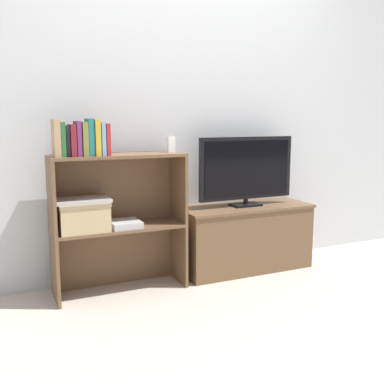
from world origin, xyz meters
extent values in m
plane|color=#BCB2A3|center=(0.00, 0.00, 0.00)|extent=(16.00, 16.00, 0.00)
cube|color=silver|center=(0.00, 0.41, 1.20)|extent=(10.00, 0.05, 2.40)
cube|color=brown|center=(0.46, 0.19, 0.24)|extent=(1.00, 0.37, 0.48)
cube|color=brown|center=(0.46, 0.19, 0.49)|extent=(1.02, 0.39, 0.02)
cube|color=black|center=(0.46, 0.19, 0.50)|extent=(0.22, 0.14, 0.01)
cylinder|color=black|center=(0.46, 0.19, 0.53)|extent=(0.04, 0.04, 0.04)
cube|color=black|center=(0.46, 0.19, 0.78)|extent=(0.78, 0.03, 0.46)
cube|color=black|center=(0.46, 0.17, 0.78)|extent=(0.71, 0.00, 0.41)
cube|color=brown|center=(-0.95, 0.15, 0.22)|extent=(0.02, 0.30, 0.45)
cube|color=brown|center=(-0.11, 0.15, 0.22)|extent=(0.02, 0.30, 0.45)
cube|color=brown|center=(-0.53, 0.29, 0.22)|extent=(0.83, 0.02, 0.45)
cube|color=brown|center=(-0.53, 0.15, 0.44)|extent=(0.83, 0.30, 0.02)
cube|color=brown|center=(-0.95, 0.15, 0.68)|extent=(0.02, 0.30, 0.48)
cube|color=brown|center=(-0.11, 0.15, 0.68)|extent=(0.02, 0.30, 0.48)
cube|color=brown|center=(-0.53, 0.29, 0.68)|extent=(0.83, 0.02, 0.48)
cube|color=brown|center=(-0.53, 0.15, 0.91)|extent=(0.83, 0.30, 0.02)
cube|color=tan|center=(-0.92, 0.10, 1.03)|extent=(0.04, 0.15, 0.22)
cube|color=#286638|center=(-0.88, 0.10, 1.03)|extent=(0.03, 0.12, 0.21)
cube|color=#232328|center=(-0.85, 0.10, 1.02)|extent=(0.02, 0.12, 0.19)
cube|color=maroon|center=(-0.82, 0.10, 1.02)|extent=(0.03, 0.15, 0.19)
cube|color=#6B2D66|center=(-0.79, 0.10, 1.03)|extent=(0.03, 0.14, 0.21)
cube|color=olive|center=(-0.75, 0.10, 1.03)|extent=(0.03, 0.14, 0.21)
cube|color=#1E7075|center=(-0.71, 0.10, 1.04)|extent=(0.03, 0.13, 0.23)
cube|color=gold|center=(-0.68, 0.10, 1.03)|extent=(0.03, 0.15, 0.22)
cube|color=#709ECC|center=(-0.64, 0.10, 1.02)|extent=(0.02, 0.15, 0.21)
cube|color=#B22328|center=(-0.61, 0.10, 1.02)|extent=(0.02, 0.15, 0.20)
cube|color=white|center=(-0.16, 0.15, 0.97)|extent=(0.05, 0.04, 0.10)
cylinder|color=silver|center=(-0.16, 0.15, 1.04)|extent=(0.01, 0.01, 0.03)
cube|color=tan|center=(-0.77, 0.14, 0.54)|extent=(0.30, 0.26, 0.19)
cube|color=#917E5B|center=(-0.77, 0.14, 0.62)|extent=(0.31, 0.27, 0.02)
cube|color=#BCBCC1|center=(-0.77, 0.14, 0.64)|extent=(0.34, 0.23, 0.02)
cylinder|color=#99999E|center=(-0.77, 0.14, 0.65)|extent=(0.02, 0.02, 0.00)
cube|color=#B2B2B7|center=(-0.50, 0.12, 0.47)|extent=(0.19, 0.21, 0.04)
camera|label=1|loc=(-1.29, -2.68, 1.15)|focal=42.00mm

